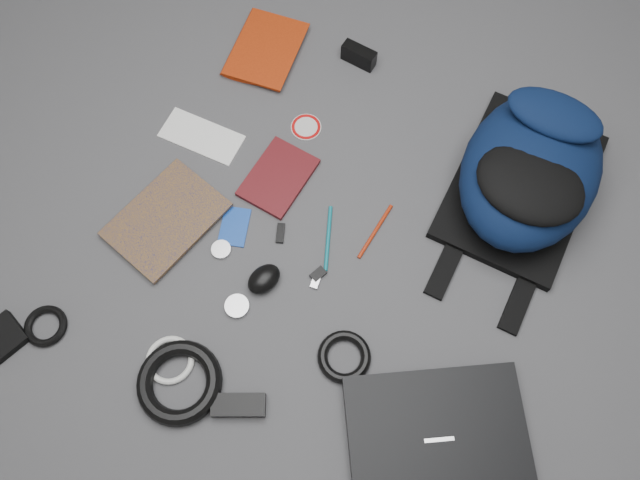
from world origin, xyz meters
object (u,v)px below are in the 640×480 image
at_px(power_brick, 239,405).
at_px(mouse, 264,279).
at_px(dvd_case, 278,177).
at_px(compact_camera, 359,56).
at_px(backpack, 531,169).
at_px(textbook_red, 236,41).
at_px(pouch, 2,338).
at_px(comic_book, 138,196).
at_px(laptop, 438,440).

bearing_deg(power_brick, mouse, 80.69).
distance_m(dvd_case, compact_camera, 0.39).
bearing_deg(dvd_case, backpack, 28.18).
xyz_separation_m(textbook_red, pouch, (-0.09, -0.90, -0.00)).
height_order(comic_book, dvd_case, comic_book).
bearing_deg(pouch, power_brick, 9.39).
xyz_separation_m(comic_book, pouch, (-0.09, -0.41, 0.00)).
bearing_deg(power_brick, textbook_red, 93.07).
bearing_deg(mouse, compact_camera, 116.65).
height_order(laptop, compact_camera, compact_camera).
height_order(laptop, comic_book, laptop).
bearing_deg(compact_camera, backpack, -13.45).
xyz_separation_m(compact_camera, pouch, (-0.40, -0.98, -0.01)).
xyz_separation_m(mouse, pouch, (-0.45, -0.35, -0.01)).
height_order(laptop, textbook_red, laptop).
xyz_separation_m(comic_book, mouse, (0.36, -0.06, 0.01)).
bearing_deg(pouch, comic_book, 77.45).
bearing_deg(pouch, dvd_case, 58.34).
bearing_deg(mouse, dvd_case, 131.72).
xyz_separation_m(laptop, comic_book, (-0.83, 0.22, -0.01)).
distance_m(power_brick, pouch, 0.53).
distance_m(backpack, dvd_case, 0.58).
bearing_deg(power_brick, laptop, -9.80).
height_order(backpack, pouch, backpack).
bearing_deg(mouse, comic_book, -167.39).
distance_m(compact_camera, pouch, 1.06).
xyz_separation_m(textbook_red, power_brick, (0.43, -0.81, 0.00)).
xyz_separation_m(compact_camera, power_brick, (0.12, -0.90, -0.01)).
bearing_deg(backpack, pouch, -135.68).
distance_m(textbook_red, pouch, 0.91).
bearing_deg(power_brick, comic_book, 118.32).
distance_m(comic_book, mouse, 0.37).
distance_m(laptop, pouch, 0.94).
height_order(textbook_red, compact_camera, compact_camera).
xyz_separation_m(backpack, laptop, (0.03, -0.62, -0.08)).
height_order(laptop, dvd_case, laptop).
bearing_deg(backpack, laptop, -85.32).
distance_m(backpack, textbook_red, 0.81).
height_order(dvd_case, power_brick, power_brick).
distance_m(comic_book, power_brick, 0.54).
distance_m(mouse, power_brick, 0.27).
xyz_separation_m(backpack, pouch, (-0.89, -0.81, -0.09)).
bearing_deg(textbook_red, dvd_case, -53.95).
xyz_separation_m(dvd_case, compact_camera, (0.04, 0.39, 0.02)).
bearing_deg(laptop, dvd_case, 114.44).
distance_m(dvd_case, pouch, 0.70).
bearing_deg(dvd_case, textbook_red, 137.52).
relative_size(compact_camera, pouch, 1.05).
xyz_separation_m(backpack, compact_camera, (-0.49, 0.18, -0.07)).
height_order(textbook_red, comic_book, textbook_red).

